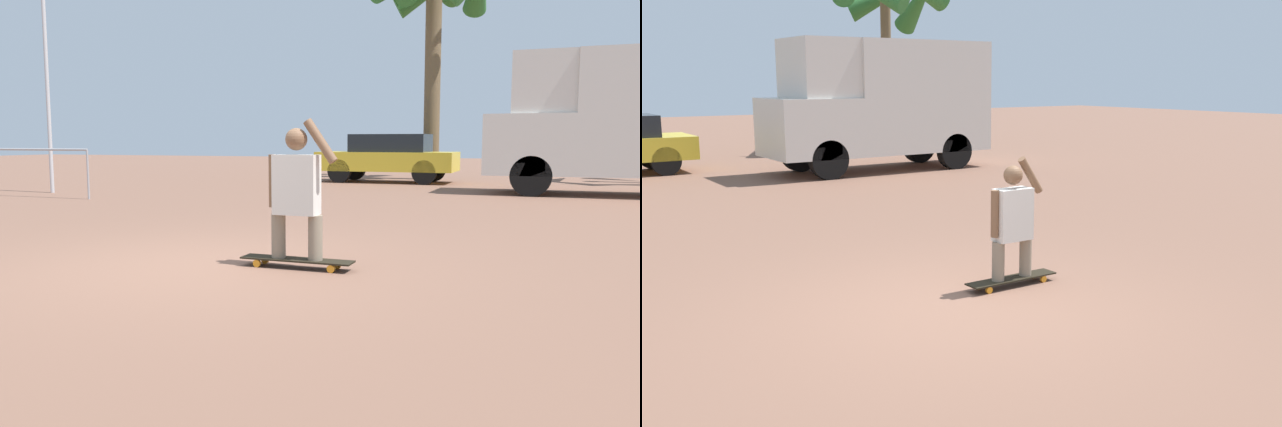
# 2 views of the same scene
# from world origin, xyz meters

# --- Properties ---
(ground_plane) EXTENTS (80.00, 80.00, 0.00)m
(ground_plane) POSITION_xyz_m (0.00, 0.00, 0.00)
(ground_plane) COLOR brown
(skateboard) EXTENTS (1.13, 0.23, 0.09)m
(skateboard) POSITION_xyz_m (0.96, 0.30, 0.08)
(skateboard) COLOR black
(skateboard) RESTS_ON ground_plane
(person_skateboarder) EXTENTS (0.70, 0.22, 1.36)m
(person_skateboarder) POSITION_xyz_m (0.95, 0.30, 0.79)
(person_skateboarder) COLOR gray
(person_skateboarder) RESTS_ON skateboard
(camper_van) EXTENTS (5.62, 2.04, 3.22)m
(camper_van) POSITION_xyz_m (4.73, 10.31, 1.75)
(camper_van) COLOR black
(camper_van) RESTS_ON ground_plane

